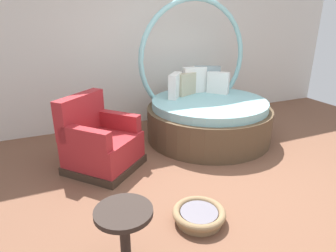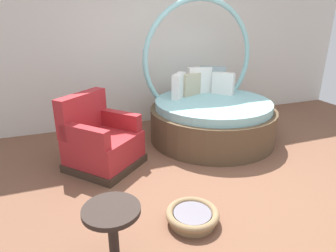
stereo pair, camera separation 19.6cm
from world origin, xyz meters
name	(u,v)px [view 1 (the left image)]	position (x,y,z in m)	size (l,w,h in m)	color
ground_plane	(222,182)	(0.00, 0.00, -0.01)	(8.00, 8.00, 0.02)	brown
back_wall	(148,31)	(0.00, 2.46, 1.59)	(8.00, 0.12, 3.18)	silver
round_daybed	(206,111)	(0.54, 1.31, 0.42)	(1.94, 1.94, 2.14)	brown
red_armchair	(100,144)	(-1.24, 0.92, 0.33)	(1.13, 1.13, 0.94)	#38281E
pet_basket	(199,215)	(-0.61, -0.53, 0.07)	(0.51, 0.51, 0.13)	#8E704C
side_table	(124,220)	(-1.39, -0.76, 0.43)	(0.44, 0.44, 0.52)	#2D231E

